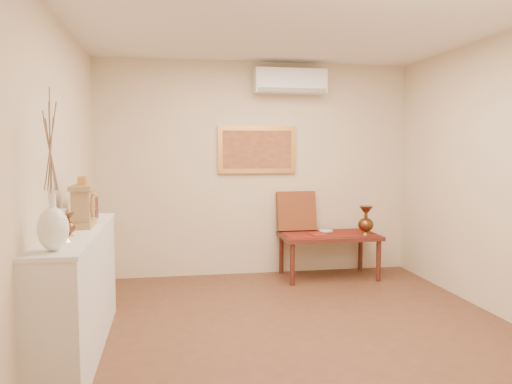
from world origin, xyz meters
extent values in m
plane|color=brown|center=(0.00, 0.00, 0.00)|extent=(4.50, 4.50, 0.00)
plane|color=silver|center=(0.00, 0.00, 2.70)|extent=(4.50, 4.50, 0.00)
cube|color=beige|center=(0.00, 2.25, 1.35)|extent=(4.00, 0.02, 2.70)
cube|color=beige|center=(0.00, -2.25, 1.35)|extent=(4.00, 0.02, 2.70)
cube|color=beige|center=(-2.00, 0.00, 1.35)|extent=(0.02, 4.50, 2.70)
cube|color=maroon|center=(0.85, 1.88, 0.55)|extent=(1.14, 0.59, 0.01)
cylinder|color=white|center=(0.86, 2.04, 0.56)|extent=(0.18, 0.18, 0.01)
cube|color=maroon|center=(0.68, 1.79, 0.56)|extent=(0.22, 0.27, 0.01)
cube|color=#5A1412|center=(0.50, 2.16, 0.81)|extent=(0.50, 0.20, 0.51)
cube|color=white|center=(-1.82, 0.00, 0.47)|extent=(0.35, 2.00, 0.95)
cube|color=white|center=(-1.82, 0.00, 0.96)|extent=(0.37, 2.02, 0.03)
cube|color=#A48454|center=(-1.80, 0.16, 1.00)|extent=(0.16, 0.36, 0.05)
cube|color=#A48454|center=(-1.80, 0.16, 1.16)|extent=(0.14, 0.30, 0.25)
cylinder|color=beige|center=(-1.72, 0.16, 1.16)|extent=(0.01, 0.17, 0.17)
cylinder|color=#CA8A40|center=(-1.72, 0.16, 1.16)|extent=(0.01, 0.19, 0.19)
cube|color=#A48454|center=(-1.80, 0.16, 1.30)|extent=(0.17, 0.34, 0.04)
cube|color=#CA8A40|center=(-1.80, 0.16, 1.35)|extent=(0.06, 0.11, 0.07)
cube|color=#A48454|center=(-1.82, 0.52, 1.09)|extent=(0.15, 0.20, 0.22)
cube|color=#4F1F17|center=(-1.74, 0.52, 1.04)|extent=(0.01, 0.17, 0.09)
cube|color=#4F1F17|center=(-1.74, 0.52, 1.14)|extent=(0.01, 0.17, 0.09)
cube|color=#A48454|center=(-1.82, 0.52, 1.21)|extent=(0.16, 0.21, 0.02)
cube|color=#4F1F17|center=(0.85, 1.88, 0.53)|extent=(1.20, 0.70, 0.05)
cylinder|color=#4F1F17|center=(0.31, 1.59, 0.25)|extent=(0.06, 0.06, 0.50)
cylinder|color=#4F1F17|center=(1.39, 1.59, 0.25)|extent=(0.06, 0.06, 0.50)
cylinder|color=#4F1F17|center=(0.31, 2.17, 0.25)|extent=(0.06, 0.06, 0.50)
cylinder|color=#4F1F17|center=(1.39, 2.17, 0.25)|extent=(0.06, 0.06, 0.50)
cube|color=#CA8A40|center=(0.00, 2.23, 1.60)|extent=(1.00, 0.05, 0.60)
cube|color=#AB643B|center=(0.00, 2.20, 1.60)|extent=(0.88, 0.01, 0.48)
cube|color=white|center=(0.40, 2.12, 2.45)|extent=(0.90, 0.24, 0.30)
cube|color=gray|center=(0.40, 2.00, 2.33)|extent=(0.86, 0.02, 0.05)
camera|label=1|loc=(-1.11, -4.03, 1.61)|focal=35.00mm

